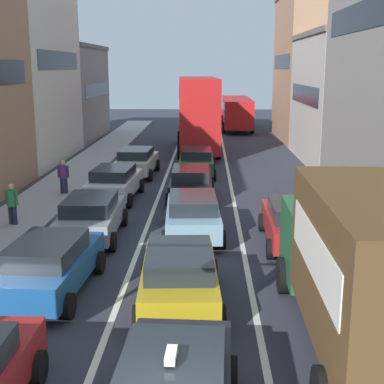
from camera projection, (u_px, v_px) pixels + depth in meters
The scene contains 17 objects.
sidewalk_left at pixel (62, 185), 26.86m from camera, with size 2.60×64.00×0.14m, color #A1A1A1.
lane_stripe_left at pixel (162, 187), 26.73m from camera, with size 0.16×60.00×0.01m, color silver.
lane_stripe_right at pixel (231, 187), 26.64m from camera, with size 0.16×60.00×0.01m, color silver.
removalist_box_truck at pixel (365, 262), 10.84m from camera, with size 2.77×7.73×3.58m.
sedan_centre_lane_second at pixel (179, 275), 13.30m from camera, with size 2.23×4.38×1.49m.
wagon_left_lane_second at pixel (49, 264), 13.99m from camera, with size 2.26×4.39×1.49m.
hatchback_centre_lane_third at pixel (193, 214), 18.79m from camera, with size 2.22×4.38×1.49m.
sedan_left_lane_third at pixel (91, 216), 18.58m from camera, with size 2.13×4.34×1.49m.
coupe_centre_lane_fourth at pixel (191, 182), 23.91m from camera, with size 2.08×4.31×1.49m.
sedan_left_lane_fourth at pixel (114, 182), 23.99m from camera, with size 2.24×4.39×1.49m.
sedan_centre_lane_fifth at pixel (196, 161), 29.29m from camera, with size 2.10×4.32×1.49m.
sedan_left_lane_fifth at pixel (137, 161), 29.32m from camera, with size 2.21×4.37×1.49m.
sedan_right_lane_behind_truck at pixel (294, 222), 17.87m from camera, with size 2.10×4.32×1.49m.
bus_mid_queue_primary at pixel (198, 111), 37.13m from camera, with size 3.20×10.61×5.06m.
bus_far_queue_secondary at pixel (237, 111), 50.81m from camera, with size 2.84×10.51×2.90m.
pedestrian_near_kerb at pixel (63, 176), 24.59m from camera, with size 0.54×0.34×1.66m.
pedestrian_mid_sidewalk at pixel (12, 203), 19.72m from camera, with size 0.52×0.34×1.66m.
Camera 1 is at (0.51, -6.05, 5.79)m, focal length 50.63 mm.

